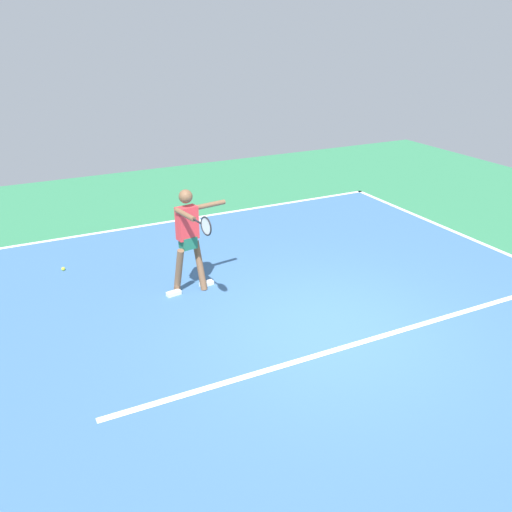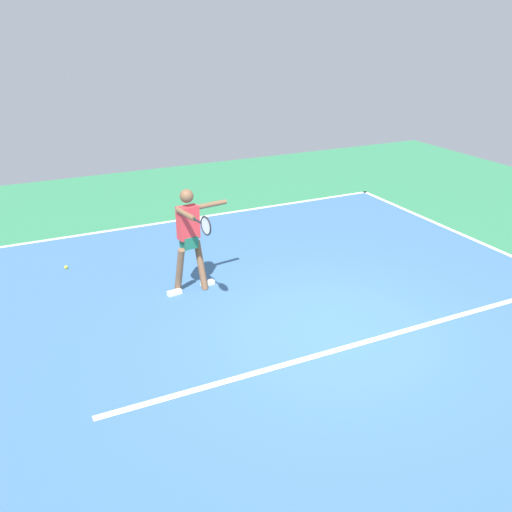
# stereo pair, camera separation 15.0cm
# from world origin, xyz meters

# --- Properties ---
(ground_plane) EXTENTS (20.72, 20.72, 0.00)m
(ground_plane) POSITION_xyz_m (0.00, 0.00, 0.00)
(ground_plane) COLOR #2D754C
(court_surface) EXTENTS (9.38, 11.21, 0.00)m
(court_surface) POSITION_xyz_m (0.00, 0.00, 0.00)
(court_surface) COLOR #38608E
(court_surface) RESTS_ON ground_plane
(court_line_baseline_near) EXTENTS (9.38, 0.10, 0.01)m
(court_line_baseline_near) POSITION_xyz_m (0.00, -5.55, 0.00)
(court_line_baseline_near) COLOR white
(court_line_baseline_near) RESTS_ON ground_plane
(court_line_service) EXTENTS (7.03, 0.10, 0.01)m
(court_line_service) POSITION_xyz_m (0.00, 0.50, 0.00)
(court_line_service) COLOR white
(court_line_service) RESTS_ON ground_plane
(court_line_centre_mark) EXTENTS (0.10, 0.30, 0.01)m
(court_line_centre_mark) POSITION_xyz_m (0.00, -5.35, 0.00)
(court_line_centre_mark) COLOR white
(court_line_centre_mark) RESTS_ON ground_plane
(tennis_player) EXTENTS (1.15, 1.26, 1.77)m
(tennis_player) POSITION_xyz_m (1.39, -2.09, 1.01)
(tennis_player) COLOR brown
(tennis_player) RESTS_ON ground_plane
(tennis_ball_near_player) EXTENTS (0.07, 0.07, 0.07)m
(tennis_ball_near_player) POSITION_xyz_m (3.19, -3.91, 0.03)
(tennis_ball_near_player) COLOR #CCE033
(tennis_ball_near_player) RESTS_ON ground_plane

